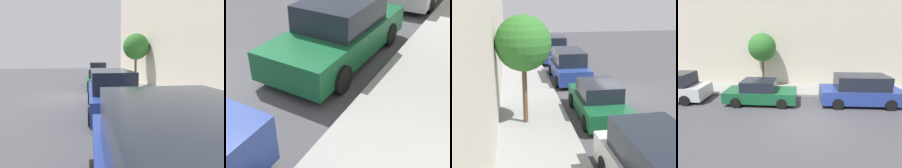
% 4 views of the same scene
% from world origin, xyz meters
% --- Properties ---
extents(ground_plane, '(60.00, 60.00, 0.00)m').
position_xyz_m(ground_plane, '(0.00, 0.00, 0.00)').
color(ground_plane, '#424247').
extents(sidewalk, '(2.85, 32.00, 0.15)m').
position_xyz_m(sidewalk, '(4.93, 0.00, 0.07)').
color(sidewalk, gray).
rests_on(sidewalk, ground_plane).
extents(parked_minivan_second, '(2.02, 4.90, 1.90)m').
position_xyz_m(parked_minivan_second, '(2.29, -3.33, 0.92)').
color(parked_minivan_second, navy).
rests_on(parked_minivan_second, ground_plane).
extents(parked_sedan_third, '(1.92, 4.53, 1.54)m').
position_xyz_m(parked_sedan_third, '(2.16, 2.95, 0.72)').
color(parked_sedan_third, '#14512D').
rests_on(parked_sedan_third, ground_plane).
extents(parked_minivan_fourth, '(2.02, 4.94, 1.90)m').
position_xyz_m(parked_minivan_fourth, '(2.36, 9.11, 0.92)').
color(parked_minivan_fourth, '#B7BABF').
rests_on(parked_minivan_fourth, ground_plane).
extents(street_tree, '(2.15, 2.15, 4.26)m').
position_xyz_m(street_tree, '(5.28, 3.38, 3.32)').
color(street_tree, brown).
rests_on(street_tree, sidewalk).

